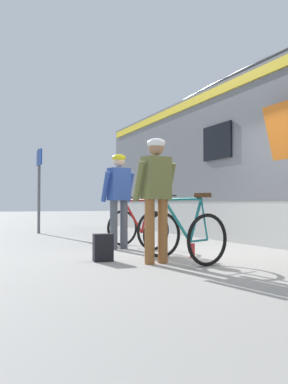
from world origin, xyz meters
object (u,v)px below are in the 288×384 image
(bicycle_near_red, at_px, (137,227))
(backpack_on_platform, at_px, (103,248))
(cyclist_near_in_blue, at_px, (119,192))
(bicycle_far_teal, at_px, (183,234))
(cyclist_far_in_olive, at_px, (156,188))
(platform_sign_post, at_px, (39,176))
(water_bottle_near_the_bikes, at_px, (193,250))

(bicycle_near_red, relative_size, backpack_on_platform, 2.98)
(cyclist_near_in_blue, relative_size, bicycle_far_teal, 1.49)
(cyclist_far_in_olive, relative_size, platform_sign_post, 0.73)
(cyclist_near_in_blue, xyz_separation_m, cyclist_far_in_olive, (-0.16, -1.95, 0.00))
(cyclist_far_in_olive, bearing_deg, platform_sign_post, 94.35)
(cyclist_far_in_olive, distance_m, bicycle_near_red, 2.15)
(water_bottle_near_the_bikes, distance_m, platform_sign_post, 6.63)
(cyclist_far_in_olive, distance_m, backpack_on_platform, 1.17)
(water_bottle_near_the_bikes, relative_size, platform_sign_post, 0.09)
(bicycle_far_teal, distance_m, backpack_on_platform, 1.19)
(bicycle_far_teal, relative_size, water_bottle_near_the_bikes, 5.30)
(cyclist_near_in_blue, xyz_separation_m, bicycle_far_teal, (0.27, -1.95, -0.65))
(bicycle_far_teal, relative_size, backpack_on_platform, 2.95)
(bicycle_far_teal, height_order, water_bottle_near_the_bikes, bicycle_far_teal)
(bicycle_near_red, bearing_deg, water_bottle_near_the_bikes, -81.32)
(cyclist_far_in_olive, xyz_separation_m, backpack_on_platform, (-0.61, 0.51, -0.85))
(cyclist_far_in_olive, relative_size, water_bottle_near_the_bikes, 7.91)
(water_bottle_near_the_bikes, bearing_deg, backpack_on_platform, 173.17)
(cyclist_near_in_blue, height_order, bicycle_near_red, cyclist_near_in_blue)
(cyclist_far_in_olive, bearing_deg, backpack_on_platform, 139.96)
(cyclist_near_in_blue, distance_m, backpack_on_platform, 1.84)
(cyclist_far_in_olive, distance_m, bicycle_far_teal, 0.78)
(cyclist_near_in_blue, relative_size, platform_sign_post, 0.73)
(backpack_on_platform, bearing_deg, bicycle_near_red, 58.26)
(backpack_on_platform, distance_m, water_bottle_near_the_bikes, 1.42)
(bicycle_near_red, xyz_separation_m, bicycle_far_teal, (-0.11, -1.98, 0.00))
(bicycle_far_teal, distance_m, water_bottle_near_the_bikes, 0.58)
(backpack_on_platform, relative_size, water_bottle_near_the_bikes, 1.80)
(water_bottle_near_the_bikes, bearing_deg, cyclist_far_in_olive, -156.36)
(bicycle_near_red, xyz_separation_m, water_bottle_near_the_bikes, (0.25, -1.63, -0.29))
(bicycle_far_teal, xyz_separation_m, water_bottle_near_the_bikes, (0.36, 0.35, -0.29))
(water_bottle_near_the_bikes, bearing_deg, bicycle_far_teal, -135.45)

